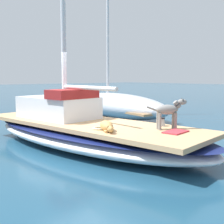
{
  "coord_description": "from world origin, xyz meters",
  "views": [
    {
      "loc": [
        -4.46,
        -6.22,
        1.84
      ],
      "look_at": [
        0.0,
        -1.0,
        1.01
      ],
      "focal_mm": 47.24,
      "sensor_mm": 36.0,
      "label": 1
    }
  ],
  "objects": [
    {
      "name": "sailboat_main",
      "position": [
        0.0,
        0.0,
        0.34
      ],
      "size": [
        3.5,
        7.52,
        0.66
      ],
      "color": "white",
      "rests_on": "ground"
    },
    {
      "name": "coiled_rope",
      "position": [
        -0.42,
        -1.06,
        0.68
      ],
      "size": [
        0.32,
        0.32,
        0.04
      ],
      "primitive_type": "torus",
      "color": "beige",
      "rests_on": "sailboat_main"
    },
    {
      "name": "cabin_house",
      "position": [
        -0.17,
        1.11,
        1.01
      ],
      "size": [
        1.69,
        2.4,
        0.84
      ],
      "color": "silver",
      "rests_on": "sailboat_main"
    },
    {
      "name": "dog_tan",
      "position": [
        -0.44,
        -1.33,
        0.77
      ],
      "size": [
        0.52,
        0.89,
        0.22
      ],
      "color": "tan",
      "rests_on": "sailboat_main"
    },
    {
      "name": "deck_towel",
      "position": [
        0.55,
        -2.43,
        0.68
      ],
      "size": [
        0.61,
        0.44,
        0.03
      ],
      "primitive_type": "cube",
      "rotation": [
        0.0,
        0.0,
        0.15
      ],
      "color": "#C6333D",
      "rests_on": "sailboat_main"
    },
    {
      "name": "dog_grey",
      "position": [
        0.75,
        -2.08,
        1.08
      ],
      "size": [
        0.85,
        0.55,
        0.7
      ],
      "color": "gray",
      "rests_on": "sailboat_main"
    },
    {
      "name": "moored_boat_starboard_side",
      "position": [
        4.27,
        3.73,
        0.58
      ],
      "size": [
        2.82,
        6.77,
        8.16
      ],
      "color": "#B2B7C1",
      "rests_on": "ground"
    },
    {
      "name": "deck_winch",
      "position": [
        0.97,
        -1.7,
        0.76
      ],
      "size": [
        0.16,
        0.16,
        0.21
      ],
      "color": "#B7B7BC",
      "rests_on": "sailboat_main"
    },
    {
      "name": "ground_plane",
      "position": [
        0.0,
        0.0,
        0.0
      ],
      "size": [
        120.0,
        120.0,
        0.0
      ],
      "primitive_type": "plane",
      "color": "navy"
    }
  ]
}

